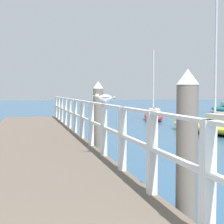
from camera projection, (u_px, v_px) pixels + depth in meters
name	position (u px, v px, depth m)	size (l,w,h in m)	color
pier_deck	(37.00, 147.00, 10.67)	(2.78, 20.09, 0.47)	brown
pier_railing	(82.00, 115.00, 10.92)	(0.12, 18.61, 1.12)	silver
dock_piling_near	(187.00, 151.00, 4.76)	(0.29, 0.29, 2.14)	#6B6056
dock_piling_far	(98.00, 119.00, 10.47)	(0.29, 0.29, 2.14)	#6B6056
seagull_foreground	(105.00, 98.00, 7.74)	(0.48, 0.19, 0.21)	white
boat_0	(153.00, 115.00, 23.82)	(2.26, 4.31, 4.57)	red
boat_3	(221.00, 126.00, 15.99)	(3.56, 6.18, 6.49)	gold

